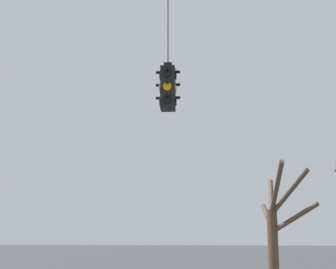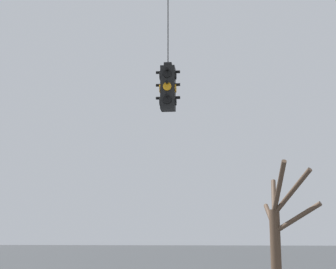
{
  "view_description": "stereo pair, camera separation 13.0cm",
  "coord_description": "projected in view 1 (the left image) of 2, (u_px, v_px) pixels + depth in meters",
  "views": [
    {
      "loc": [
        0.57,
        -12.07,
        2.13
      ],
      "look_at": [
        -0.6,
        -0.27,
        4.45
      ],
      "focal_mm": 55.0,
      "sensor_mm": 36.0,
      "label": 1
    },
    {
      "loc": [
        0.7,
        -12.05,
        2.13
      ],
      "look_at": [
        -0.6,
        -0.27,
        4.45
      ],
      "focal_mm": 55.0,
      "sensor_mm": 36.0,
      "label": 2
    }
  ],
  "objects": [
    {
      "name": "traffic_light_over_intersection",
      "position": [
        168.0,
        87.0,
        12.3
      ],
      "size": [
        0.58,
        0.58,
        3.01
      ],
      "color": "black"
    },
    {
      "name": "bare_tree",
      "position": [
        276.0,
        229.0,
        19.17
      ],
      "size": [
        1.89,
        3.55,
        4.72
      ],
      "color": "brown",
      "rests_on": "ground_plane"
    }
  ]
}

